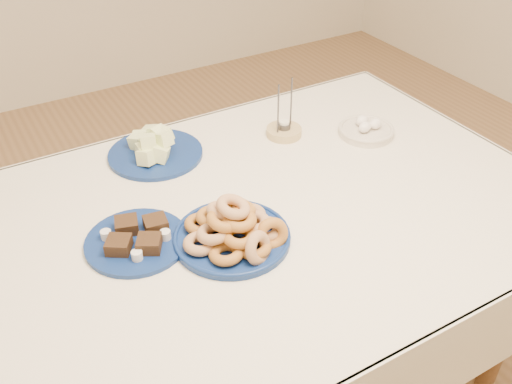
% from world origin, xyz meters
% --- Properties ---
extents(dining_table, '(1.71, 1.11, 0.75)m').
position_xyz_m(dining_table, '(0.00, 0.00, 0.64)').
color(dining_table, brown).
rests_on(dining_table, ground).
extents(donut_platter, '(0.37, 0.37, 0.13)m').
position_xyz_m(donut_platter, '(-0.08, -0.08, 0.79)').
color(donut_platter, navy).
rests_on(donut_platter, dining_table).
extents(melon_plate, '(0.37, 0.37, 0.10)m').
position_xyz_m(melon_plate, '(-0.10, 0.39, 0.77)').
color(melon_plate, navy).
rests_on(melon_plate, dining_table).
extents(brownie_plate, '(0.32, 0.32, 0.04)m').
position_xyz_m(brownie_plate, '(-0.29, 0.03, 0.76)').
color(brownie_plate, navy).
rests_on(brownie_plate, dining_table).
extents(candle_holder, '(0.14, 0.14, 0.19)m').
position_xyz_m(candle_holder, '(0.31, 0.29, 0.77)').
color(candle_holder, tan).
rests_on(candle_holder, dining_table).
extents(egg_bowl, '(0.22, 0.22, 0.06)m').
position_xyz_m(egg_bowl, '(0.54, 0.16, 0.77)').
color(egg_bowl, beige).
rests_on(egg_bowl, dining_table).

